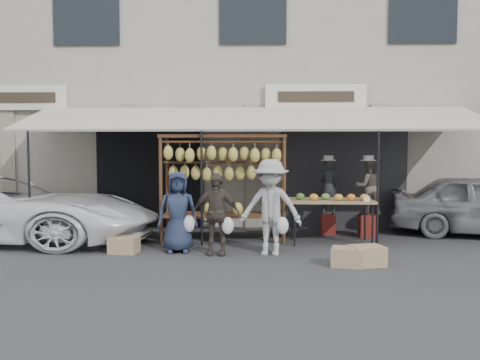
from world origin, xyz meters
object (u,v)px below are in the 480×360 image
at_px(vendor_left, 328,187).
at_px(crate_far, 124,245).
at_px(produce_table, 331,201).
at_px(crate_near_a, 347,257).
at_px(crate_near_b, 367,256).
at_px(banana_rack, 223,166).
at_px(customer_left, 178,212).
at_px(customer_mid, 216,214).
at_px(vendor_right, 368,187).
at_px(customer_right, 271,207).

xyz_separation_m(vendor_left, crate_far, (-4.09, -2.24, -0.92)).
height_order(produce_table, crate_near_a, produce_table).
bearing_deg(crate_near_b, produce_table, 99.34).
bearing_deg(crate_far, vendor_left, 28.76).
relative_size(banana_rack, customer_left, 1.70).
bearing_deg(vendor_left, banana_rack, 18.42).
height_order(banana_rack, produce_table, banana_rack).
relative_size(produce_table, customer_mid, 1.13).
distance_m(customer_left, crate_near_b, 3.53).
relative_size(vendor_left, vendor_right, 1.04).
xyz_separation_m(customer_left, crate_near_a, (3.00, -1.05, -0.61)).
bearing_deg(customer_right, banana_rack, 135.25).
distance_m(customer_right, crate_far, 2.83).
xyz_separation_m(customer_left, crate_near_b, (3.33, -1.00, -0.60)).
bearing_deg(crate_far, crate_near_a, -13.26).
xyz_separation_m(produce_table, crate_far, (-4.00, -1.10, -0.72)).
bearing_deg(customer_mid, vendor_left, 49.58).
height_order(customer_right, crate_far, customer_right).
bearing_deg(crate_far, banana_rack, 35.67).
bearing_deg(vendor_right, banana_rack, 2.51).
relative_size(banana_rack, vendor_right, 2.15).
bearing_deg(customer_right, crate_near_a, -25.04).
xyz_separation_m(customer_right, crate_far, (-2.73, 0.06, -0.73)).
distance_m(customer_right, crate_near_b, 1.93).
distance_m(crate_near_b, crate_far, 4.42).
bearing_deg(vendor_left, vendor_right, 151.32).
bearing_deg(vendor_right, customer_mid, 23.51).
height_order(produce_table, crate_far, produce_table).
bearing_deg(produce_table, vendor_right, 40.82).
xyz_separation_m(customer_mid, customer_right, (1.00, 0.03, 0.13)).
relative_size(crate_near_a, crate_far, 1.01).
relative_size(banana_rack, customer_right, 1.48).
relative_size(vendor_left, crate_near_a, 2.43).
bearing_deg(customer_mid, crate_far, -178.25).
bearing_deg(banana_rack, customer_left, -123.98).
xyz_separation_m(vendor_right, customer_right, (-2.17, -1.94, -0.22)).
height_order(vendor_right, customer_mid, vendor_right).
xyz_separation_m(crate_near_a, crate_near_b, (0.33, 0.05, 0.01)).
distance_m(vendor_left, crate_near_a, 3.32).
xyz_separation_m(banana_rack, crate_near_b, (2.55, -2.17, -1.41)).
bearing_deg(customer_right, customer_left, -175.90).
bearing_deg(produce_table, banana_rack, 175.33).
relative_size(banana_rack, customer_mid, 1.72).
height_order(vendor_right, customer_left, vendor_right).
height_order(produce_table, customer_right, customer_right).
xyz_separation_m(vendor_left, customer_left, (-3.09, -2.13, -0.31)).
bearing_deg(crate_near_a, customer_mid, 159.47).
relative_size(vendor_left, customer_left, 0.82).
xyz_separation_m(banana_rack, crate_far, (-1.78, -1.28, -1.42)).
distance_m(produce_table, customer_right, 1.72).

